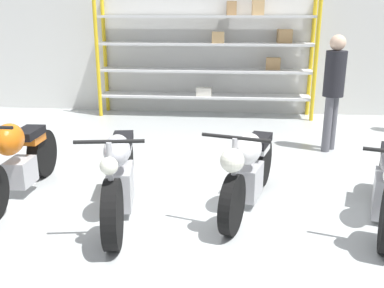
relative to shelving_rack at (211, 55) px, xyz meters
name	(u,v)px	position (x,y,z in m)	size (l,w,h in m)	color
ground_plane	(189,215)	(0.02, -4.87, -1.30)	(30.00, 30.00, 0.00)	#B2B7B7
back_wall	(214,30)	(0.02, 0.36, 0.50)	(30.00, 0.08, 3.60)	silver
shelving_rack	(211,55)	(0.00, 0.00, 0.00)	(4.56, 0.63, 2.44)	gold
motorcycle_orange	(16,160)	(-2.07, -4.56, -0.84)	(0.68, 2.02, 1.05)	black
motorcycle_silver	(120,175)	(-0.73, -4.89, -0.85)	(0.66, 2.10, 1.05)	black
motorcycle_white	(249,168)	(0.68, -4.58, -0.84)	(0.84, 1.96, 1.01)	black
person_browsing	(334,83)	(2.04, -2.31, -0.22)	(0.45, 0.45, 1.83)	#595960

